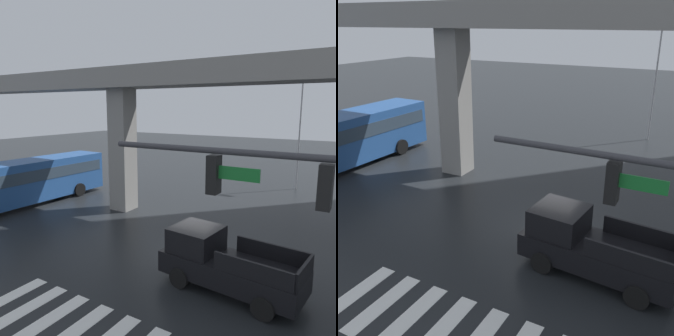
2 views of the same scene
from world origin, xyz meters
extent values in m
plane|color=black|center=(0.00, 0.00, 0.00)|extent=(120.00, 120.00, 0.00)
cube|color=silver|center=(-3.85, -6.28, 0.01)|extent=(0.55, 2.80, 0.01)
cube|color=silver|center=(-2.75, -6.28, 0.01)|extent=(0.55, 2.80, 0.01)
cube|color=silver|center=(-1.65, -6.28, 0.01)|extent=(0.55, 2.80, 0.01)
cube|color=silver|center=(-0.55, -6.28, 0.01)|extent=(0.55, 2.80, 0.01)
cube|color=gray|center=(0.00, 4.03, 8.25)|extent=(51.41, 2.55, 1.20)
cube|color=gray|center=(-7.15, 4.03, 3.83)|extent=(1.30, 1.30, 7.65)
cube|color=black|center=(2.50, -1.78, 0.78)|extent=(5.25, 2.36, 0.80)
cube|color=black|center=(1.05, -1.65, 1.63)|extent=(1.85, 1.90, 0.90)
cube|color=#3F5160|center=(0.59, -1.61, 1.63)|extent=(0.25, 1.67, 0.77)
cube|color=black|center=(3.56, -2.75, 1.48)|extent=(2.65, 0.34, 0.60)
cube|color=black|center=(3.72, -1.01, 1.48)|extent=(2.65, 0.34, 0.60)
cylinder|color=black|center=(0.84, -2.53, 0.38)|extent=(0.78, 0.35, 0.76)
cylinder|color=black|center=(1.00, -0.74, 0.38)|extent=(0.78, 0.35, 0.76)
cylinder|color=black|center=(3.99, -2.82, 0.38)|extent=(0.78, 0.35, 0.76)
cylinder|color=black|center=(4.15, -1.02, 0.38)|extent=(0.78, 0.35, 0.76)
cube|color=#234C8C|center=(-13.35, 1.84, 1.64)|extent=(2.87, 10.88, 2.70)
cube|color=#2D3D4C|center=(-13.35, 1.84, 2.11)|extent=(2.89, 10.34, 0.76)
cylinder|color=black|center=(-12.03, 4.76, 0.48)|extent=(0.38, 0.97, 0.96)
cylinder|color=black|center=(-14.47, 4.85, 0.48)|extent=(0.38, 0.97, 0.96)
cylinder|color=#38383D|center=(4.18, -5.87, 5.60)|extent=(6.40, 0.14, 0.14)
cube|color=black|center=(3.58, -5.87, 5.08)|extent=(0.24, 0.32, 0.84)
sphere|color=red|center=(3.58, -5.87, 5.34)|extent=(0.17, 0.17, 0.17)
cube|color=#19722D|center=(4.03, -5.87, 5.15)|extent=(1.10, 0.04, 0.28)
cylinder|color=silver|center=(1.27, 15.56, 4.68)|extent=(0.12, 0.12, 9.37)
camera|label=1|loc=(6.49, -12.40, 6.50)|focal=35.93mm
camera|label=2|loc=(5.04, -12.96, 8.00)|focal=41.85mm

